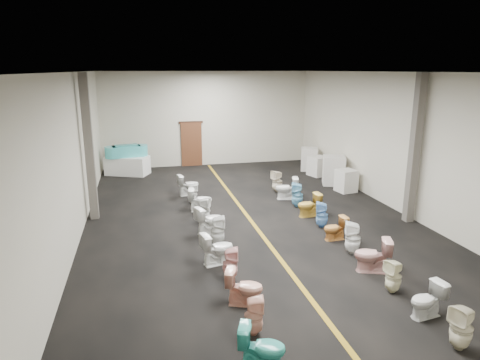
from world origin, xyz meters
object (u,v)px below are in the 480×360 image
(toilet_left_9, at_px, (192,194))
(toilet_left_8, at_px, (200,200))
(toilet_right_1, at_px, (427,300))
(toilet_right_10, at_px, (277,182))
(toilet_left_3, at_px, (230,264))
(toilet_right_5, at_px, (335,228))
(bathtub, at_px, (126,151))
(toilet_left_4, at_px, (217,248))
(toilet_right_2, at_px, (393,276))
(appliance_crate_a, at_px, (346,181))
(toilet_right_6, at_px, (322,215))
(toilet_left_7, at_px, (204,210))
(toilet_left_10, at_px, (188,185))
(appliance_crate_d, at_px, (309,159))
(toilet_left_2, at_px, (244,287))
(toilet_right_3, at_px, (372,255))
(toilet_right_8, at_px, (297,195))
(appliance_crate_b, at_px, (334,170))
(toilet_left_6, at_px, (209,220))
(toilet_right_4, at_px, (353,238))
(toilet_right_7, at_px, (309,205))
(display_table, at_px, (127,165))
(appliance_crate_c, at_px, (318,166))
(toilet_left_0, at_px, (262,347))
(toilet_left_5, at_px, (218,231))
(toilet_left_1, at_px, (254,316))
(toilet_right_0, at_px, (461,328))
(toilet_right_9, at_px, (287,188))

(toilet_left_9, bearing_deg, toilet_left_8, 174.45)
(toilet_right_1, relative_size, toilet_right_10, 0.82)
(toilet_left_3, bearing_deg, toilet_right_5, -54.30)
(bathtub, relative_size, toilet_left_9, 2.64)
(toilet_left_4, height_order, toilet_right_5, toilet_left_4)
(toilet_right_2, bearing_deg, toilet_right_5, 162.91)
(appliance_crate_a, relative_size, toilet_right_10, 1.00)
(toilet_right_6, bearing_deg, toilet_left_7, -87.90)
(toilet_left_10, bearing_deg, appliance_crate_d, -73.76)
(toilet_left_2, xyz_separation_m, toilet_right_3, (3.22, 0.71, 0.04))
(toilet_left_2, distance_m, toilet_right_8, 6.56)
(toilet_left_9, relative_size, toilet_right_1, 1.00)
(appliance_crate_a, relative_size, toilet_left_9, 1.22)
(appliance_crate_a, distance_m, toilet_right_2, 7.76)
(appliance_crate_b, bearing_deg, toilet_left_6, -144.07)
(appliance_crate_a, distance_m, toilet_left_4, 7.85)
(toilet_left_2, distance_m, toilet_left_9, 6.90)
(toilet_right_4, height_order, toilet_right_7, toilet_right_4)
(toilet_left_8, bearing_deg, toilet_left_10, 14.84)
(toilet_left_8, distance_m, toilet_right_6, 4.05)
(toilet_left_4, relative_size, toilet_right_1, 1.15)
(toilet_right_5, bearing_deg, display_table, -151.41)
(appliance_crate_c, relative_size, toilet_left_3, 1.14)
(toilet_left_2, bearing_deg, toilet_left_8, 21.42)
(toilet_right_1, bearing_deg, toilet_left_0, -87.25)
(toilet_right_1, bearing_deg, appliance_crate_c, 158.70)
(toilet_left_5, distance_m, toilet_left_6, 0.89)
(toilet_left_1, bearing_deg, toilet_left_4, 13.84)
(toilet_left_0, height_order, toilet_right_6, toilet_right_6)
(appliance_crate_d, height_order, toilet_left_7, appliance_crate_d)
(toilet_left_8, distance_m, toilet_right_5, 4.65)
(toilet_left_1, relative_size, toilet_right_10, 0.86)
(toilet_left_10, height_order, toilet_right_0, toilet_right_0)
(toilet_left_4, height_order, toilet_right_8, toilet_right_8)
(toilet_left_7, distance_m, toilet_left_8, 1.11)
(toilet_left_0, distance_m, toilet_left_10, 9.88)
(toilet_left_1, height_order, toilet_right_0, toilet_right_0)
(toilet_left_7, height_order, toilet_left_8, toilet_left_7)
(toilet_right_6, bearing_deg, toilet_right_5, 20.34)
(appliance_crate_b, xyz_separation_m, appliance_crate_c, (0.00, 1.53, -0.16))
(appliance_crate_b, relative_size, toilet_left_4, 1.45)
(toilet_left_1, xyz_separation_m, toilet_right_1, (3.33, -0.22, -0.01))
(toilet_right_3, bearing_deg, toilet_right_4, -161.98)
(toilet_left_0, height_order, toilet_left_1, toilet_left_0)
(toilet_left_8, bearing_deg, toilet_right_4, -132.65)
(toilet_left_2, height_order, toilet_right_0, toilet_right_0)
(toilet_right_1, bearing_deg, bathtub, -164.75)
(toilet_left_10, height_order, toilet_right_9, toilet_right_9)
(bathtub, distance_m, appliance_crate_a, 9.56)
(toilet_left_8, height_order, toilet_left_10, toilet_left_10)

